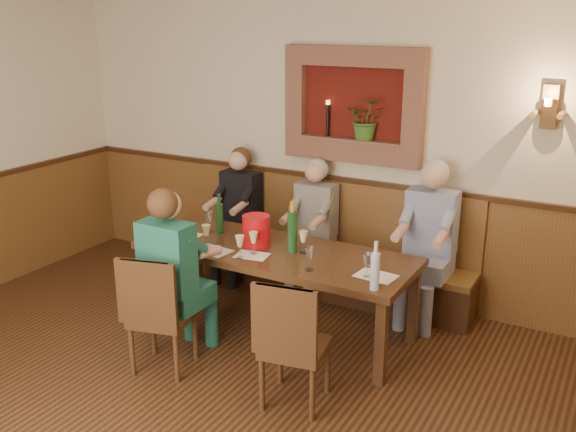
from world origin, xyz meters
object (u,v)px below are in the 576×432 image
object	(u,v)px
chair_near_left	(163,336)
person_bench_left	(237,226)
person_bench_mid	(312,241)
dining_table	(275,258)
spittoon_bucket	(256,231)
person_chair_front	(177,289)
water_bottle	(375,270)
chair_near_right	(295,368)
bench	(323,260)
wine_bottle_green_a	(292,231)
person_bench_right	(426,256)
wine_bottle_green_b	(220,218)

from	to	relation	value
chair_near_left	person_bench_left	distance (m)	1.91
person_bench_left	person_bench_mid	bearing A→B (deg)	0.05
dining_table	chair_near_left	distance (m)	1.14
chair_near_left	person_bench_left	size ratio (longest dim) A/B	0.70
spittoon_bucket	dining_table	bearing A→B (deg)	-2.48
person_chair_front	spittoon_bucket	bearing A→B (deg)	72.27
water_bottle	chair_near_right	bearing A→B (deg)	-123.88
spittoon_bucket	bench	bearing A→B (deg)	78.61
chair_near_left	person_bench_mid	xyz separation A→B (m)	(0.36, 1.82, 0.28)
person_bench_left	person_bench_mid	distance (m)	0.87
person_chair_front	wine_bottle_green_a	world-z (taller)	person_chair_front
person_chair_front	wine_bottle_green_a	xyz separation A→B (m)	(0.59, 0.81, 0.34)
person_chair_front	chair_near_left	bearing A→B (deg)	-88.58
person_bench_left	person_bench_mid	size ratio (longest dim) A/B	1.02
dining_table	person_chair_front	distance (m)	0.90
person_bench_right	spittoon_bucket	distance (m)	1.52
spittoon_bucket	person_chair_front	bearing A→B (deg)	-107.73
person_bench_mid	water_bottle	xyz separation A→B (m)	(1.12, -1.20, 0.34)
chair_near_left	chair_near_right	bearing A→B (deg)	-10.46
wine_bottle_green_a	wine_bottle_green_b	distance (m)	0.81
chair_near_right	person_chair_front	bearing A→B (deg)	164.36
dining_table	person_bench_left	bearing A→B (deg)	138.38
dining_table	person_bench_left	world-z (taller)	person_bench_left
chair_near_right	water_bottle	world-z (taller)	water_bottle
bench	wine_bottle_green_b	distance (m)	1.19
dining_table	person_bench_right	distance (m)	1.35
person_bench_mid	wine_bottle_green_b	xyz separation A→B (m)	(-0.57, -0.71, 0.34)
chair_near_left	wine_bottle_green_b	size ratio (longest dim) A/B	2.63
dining_table	chair_near_left	size ratio (longest dim) A/B	2.50
dining_table	wine_bottle_green_a	world-z (taller)	wine_bottle_green_a
person_bench_mid	person_bench_right	world-z (taller)	person_bench_right
bench	person_bench_mid	distance (m)	0.26
chair_near_right	wine_bottle_green_a	xyz separation A→B (m)	(-0.53, 0.93, 0.65)
chair_near_left	person_bench_mid	distance (m)	1.88
person_bench_right	spittoon_bucket	size ratio (longest dim) A/B	5.45
water_bottle	dining_table	bearing A→B (deg)	161.09
chair_near_left	spittoon_bucket	xyz separation A→B (m)	(0.25, 0.99, 0.61)
person_bench_mid	person_bench_right	size ratio (longest dim) A/B	0.92
person_bench_mid	wine_bottle_green_b	bearing A→B (deg)	-128.74
chair_near_right	chair_near_left	bearing A→B (deg)	174.84
person_chair_front	bench	bearing A→B (deg)	75.67
person_bench_mid	spittoon_bucket	xyz separation A→B (m)	(-0.11, -0.83, 0.33)
chair_near_right	person_bench_mid	distance (m)	1.91
wine_bottle_green_b	dining_table	bearing A→B (deg)	-11.04
chair_near_right	wine_bottle_green_b	distance (m)	1.79
spittoon_bucket	water_bottle	bearing A→B (deg)	-16.53
person_bench_mid	spittoon_bucket	size ratio (longest dim) A/B	5.02
person_chair_front	wine_bottle_green_a	bearing A→B (deg)	53.77
bench	wine_bottle_green_b	xyz separation A→B (m)	(-0.65, -0.82, 0.57)
bench	person_bench_left	distance (m)	0.98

